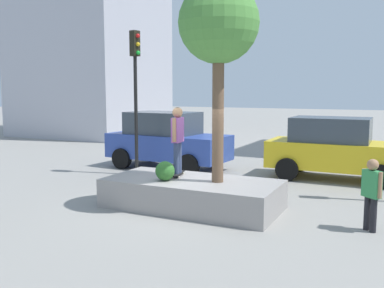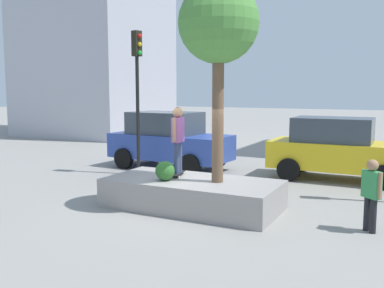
{
  "view_description": "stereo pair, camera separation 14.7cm",
  "coord_description": "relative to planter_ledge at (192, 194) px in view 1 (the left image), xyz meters",
  "views": [
    {
      "loc": [
        4.87,
        -9.68,
        2.95
      ],
      "look_at": [
        0.21,
        -0.12,
        1.62
      ],
      "focal_mm": 40.55,
      "sensor_mm": 36.0,
      "label": 1
    },
    {
      "loc": [
        5.0,
        -9.62,
        2.95
      ],
      "look_at": [
        0.21,
        -0.12,
        1.62
      ],
      "focal_mm": 40.55,
      "sensor_mm": 36.0,
      "label": 2
    }
  ],
  "objects": [
    {
      "name": "skateboarder",
      "position": [
        -0.55,
        0.28,
        1.43
      ],
      "size": [
        0.27,
        0.58,
        1.72
      ],
      "color": "navy",
      "rests_on": "skateboard"
    },
    {
      "name": "ground_plane",
      "position": [
        -0.21,
        0.12,
        -0.36
      ],
      "size": [
        120.0,
        120.0,
        0.0
      ],
      "primitive_type": "plane",
      "color": "gray"
    },
    {
      "name": "plaza_tree",
      "position": [
        0.67,
        0.05,
        4.07
      ],
      "size": [
        1.91,
        1.91,
        4.74
      ],
      "color": "brown",
      "rests_on": "planter_ledge"
    },
    {
      "name": "sedan_parked",
      "position": [
        -3.31,
        4.61,
        0.72
      ],
      "size": [
        4.71,
        2.42,
        2.13
      ],
      "color": "#2D479E",
      "rests_on": "ground"
    },
    {
      "name": "traffic_light_median",
      "position": [
        -3.62,
        3.04,
        2.98
      ],
      "size": [
        0.36,
        0.33,
        4.94
      ],
      "color": "black",
      "rests_on": "ground"
    },
    {
      "name": "bystander_watching",
      "position": [
        4.16,
        0.0,
        0.53
      ],
      "size": [
        0.42,
        0.4,
        1.54
      ],
      "color": "black",
      "rests_on": "ground"
    },
    {
      "name": "skateboard",
      "position": [
        -0.55,
        0.28,
        0.42
      ],
      "size": [
        0.4,
        0.83,
        0.07
      ],
      "color": "black",
      "rests_on": "planter_ledge"
    },
    {
      "name": "boxwood_shrub",
      "position": [
        -0.55,
        -0.39,
        0.6
      ],
      "size": [
        0.48,
        0.48,
        0.48
      ],
      "primitive_type": "sphere",
      "color": "#2D6628",
      "rests_on": "planter_ledge"
    },
    {
      "name": "taxi_cab",
      "position": [
        2.7,
        5.26,
        0.68
      ],
      "size": [
        4.42,
        2.08,
        2.05
      ],
      "color": "gold",
      "rests_on": "ground"
    },
    {
      "name": "planter_ledge",
      "position": [
        0.0,
        0.0,
        0.0
      ],
      "size": [
        4.33,
        2.07,
        0.72
      ],
      "primitive_type": "cube",
      "color": "gray",
      "rests_on": "ground"
    }
  ]
}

